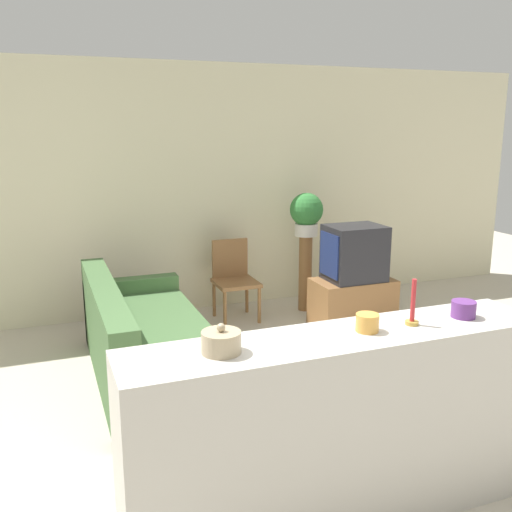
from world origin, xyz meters
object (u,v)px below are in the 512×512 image
object	(u,v)px
wooden_chair	(234,276)
decorative_bowl	(221,342)
couch	(147,345)
television	(354,253)
potted_plant	(306,213)

from	to	relation	value
wooden_chair	decorative_bowl	distance (m)	3.51
couch	television	xyz separation A→B (m)	(2.21, 0.49, 0.49)
television	decorative_bowl	size ratio (longest dim) A/B	3.13
television	decorative_bowl	distance (m)	3.39
potted_plant	couch	bearing A→B (deg)	-149.71
couch	television	bearing A→B (deg)	12.59
wooden_chair	potted_plant	size ratio (longest dim) A/B	1.79
television	couch	bearing A→B (deg)	-167.41
wooden_chair	potted_plant	world-z (taller)	potted_plant
decorative_bowl	wooden_chair	bearing A→B (deg)	70.31
couch	potted_plant	xyz separation A→B (m)	(1.99, 1.17, 0.82)
couch	wooden_chair	world-z (taller)	wooden_chair
television	decorative_bowl	xyz separation A→B (m)	(-2.21, -2.55, 0.30)
couch	television	distance (m)	2.31
couch	wooden_chair	distance (m)	1.68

